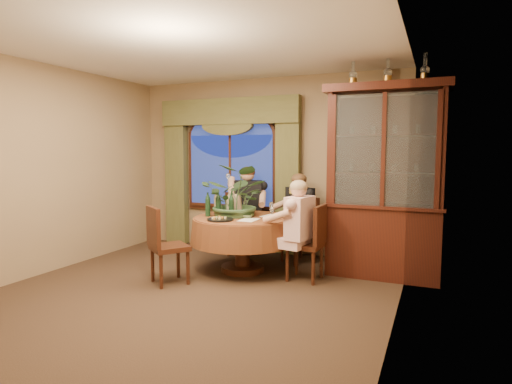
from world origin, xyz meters
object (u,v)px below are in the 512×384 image
at_px(chair_front_left, 170,245).
at_px(wine_bottle_0, 229,204).
at_px(olive_bowl, 247,216).
at_px(person_pink, 300,232).
at_px(person_back, 248,211).
at_px(oil_lamp_right, 425,67).
at_px(chair_back, 239,224).
at_px(person_scarf, 300,217).
at_px(wine_bottle_4, 218,204).
at_px(stoneware_vase, 237,205).
at_px(wine_bottle_3, 216,203).
at_px(wine_bottle_5, 231,205).
at_px(centerpiece_plant, 238,172).
at_px(oil_lamp_center, 388,70).
at_px(chair_right, 305,243).
at_px(dining_table, 243,244).
at_px(chair_back_right, 298,230).
at_px(china_cabinet, 385,182).
at_px(wine_bottle_1, 208,204).
at_px(oil_lamp_left, 353,73).
at_px(wine_bottle_2, 232,202).

relative_size(chair_front_left, wine_bottle_0, 2.91).
bearing_deg(olive_bowl, chair_front_left, -131.84).
bearing_deg(person_pink, person_back, 59.75).
xyz_separation_m(oil_lamp_right, chair_back, (-2.72, 0.41, -2.18)).
height_order(person_scarf, wine_bottle_4, person_scarf).
xyz_separation_m(stoneware_vase, olive_bowl, (0.23, -0.16, -0.12)).
bearing_deg(oil_lamp_right, stoneware_vase, -170.72).
bearing_deg(wine_bottle_3, person_pink, -11.16).
bearing_deg(stoneware_vase, wine_bottle_5, -90.39).
bearing_deg(centerpiece_plant, oil_lamp_center, 12.16).
distance_m(chair_right, person_back, 1.52).
bearing_deg(dining_table, centerpiece_plant, 141.44).
relative_size(dining_table, wine_bottle_5, 4.31).
distance_m(oil_lamp_right, chair_back_right, 2.75).
distance_m(oil_lamp_center, wine_bottle_4, 2.81).
distance_m(person_scarf, wine_bottle_4, 1.27).
relative_size(chair_back, wine_bottle_3, 2.91).
xyz_separation_m(china_cabinet, wine_bottle_4, (-2.14, -0.54, -0.33)).
height_order(oil_lamp_center, person_pink, oil_lamp_center).
relative_size(person_pink, wine_bottle_1, 3.92).
height_order(oil_lamp_left, centerpiece_plant, oil_lamp_left).
relative_size(stoneware_vase, wine_bottle_3, 0.89).
xyz_separation_m(chair_front_left, person_scarf, (1.17, 1.65, 0.18)).
bearing_deg(china_cabinet, wine_bottle_5, -163.95).
bearing_deg(dining_table, china_cabinet, 15.59).
bearing_deg(person_back, wine_bottle_2, 73.94).
bearing_deg(olive_bowl, chair_back_right, 58.69).
bearing_deg(person_back, oil_lamp_right, 152.05).
bearing_deg(wine_bottle_1, centerpiece_plant, 30.32).
relative_size(person_scarf, wine_bottle_5, 4.00).
bearing_deg(oil_lamp_center, stoneware_vase, -168.69).
bearing_deg(wine_bottle_1, wine_bottle_2, 59.39).
height_order(oil_lamp_right, wine_bottle_1, oil_lamp_right).
bearing_deg(person_scarf, oil_lamp_center, -159.85).
relative_size(chair_right, wine_bottle_3, 2.91).
relative_size(chair_back_right, person_back, 0.68).
distance_m(chair_back_right, chair_front_left, 1.96).
relative_size(person_scarf, wine_bottle_4, 4.00).
height_order(person_pink, wine_bottle_3, person_pink).
height_order(chair_back_right, wine_bottle_3, wine_bottle_3).
relative_size(oil_lamp_right, wine_bottle_1, 1.03).
relative_size(oil_lamp_left, wine_bottle_4, 1.03).
height_order(person_pink, wine_bottle_4, person_pink).
bearing_deg(dining_table, oil_lamp_right, 12.66).
xyz_separation_m(chair_back, olive_bowl, (0.58, -0.96, 0.29)).
xyz_separation_m(oil_lamp_left, person_scarf, (-0.80, 0.31, -2.00)).
height_order(chair_right, wine_bottle_0, wine_bottle_0).
height_order(dining_table, oil_lamp_left, oil_lamp_left).
distance_m(dining_table, wine_bottle_0, 0.59).
height_order(oil_lamp_center, wine_bottle_2, oil_lamp_center).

